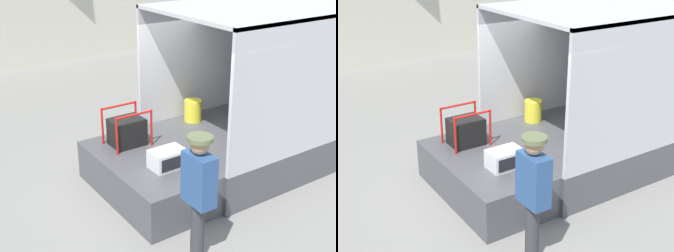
{
  "view_description": "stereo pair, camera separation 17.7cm",
  "coord_description": "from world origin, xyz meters",
  "views": [
    {
      "loc": [
        -4.03,
        -5.67,
        3.98
      ],
      "look_at": [
        -0.34,
        -0.2,
        1.21
      ],
      "focal_mm": 50.0,
      "sensor_mm": 36.0,
      "label": 1
    },
    {
      "loc": [
        -3.88,
        -5.76,
        3.98
      ],
      "look_at": [
        -0.34,
        -0.2,
        1.21
      ],
      "focal_mm": 50.0,
      "sensor_mm": 36.0,
      "label": 2
    }
  ],
  "objects": [
    {
      "name": "ground_plane",
      "position": [
        0.0,
        0.0,
        0.0
      ],
      "size": [
        160.0,
        160.0,
        0.0
      ],
      "primitive_type": "plane",
      "color": "gray"
    },
    {
      "name": "worker_person",
      "position": [
        -0.93,
        -1.75,
        1.09
      ],
      "size": [
        0.32,
        0.44,
        1.76
      ],
      "color": "#38383D",
      "rests_on": "ground"
    },
    {
      "name": "portable_generator",
      "position": [
        -0.59,
        0.61,
        0.9
      ],
      "size": [
        0.68,
        0.54,
        0.63
      ],
      "color": "black",
      "rests_on": "tailgate_deck"
    },
    {
      "name": "microwave",
      "position": [
        -0.51,
        -0.45,
        0.8
      ],
      "size": [
        0.53,
        0.37,
        0.29
      ],
      "color": "white",
      "rests_on": "tailgate_deck"
    },
    {
      "name": "tailgate_deck",
      "position": [
        -0.64,
        0.0,
        0.33
      ],
      "size": [
        1.27,
        2.37,
        0.66
      ],
      "primitive_type": "cube",
      "color": "#4C4C51",
      "rests_on": "ground"
    }
  ]
}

